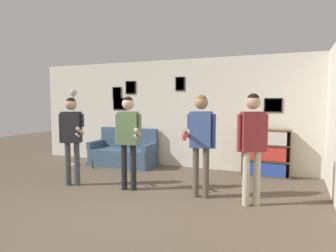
{
  "coord_description": "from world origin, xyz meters",
  "views": [
    {
      "loc": [
        2.53,
        -3.43,
        1.66
      ],
      "look_at": [
        0.31,
        1.81,
        1.19
      ],
      "focal_mm": 32.0,
      "sensor_mm": 36.0,
      "label": 1
    }
  ],
  "objects": [
    {
      "name": "couch",
      "position": [
        -1.55,
        3.24,
        0.3
      ],
      "size": [
        1.73,
        0.8,
        0.94
      ],
      "color": "#3D5670",
      "rests_on": "ground_plane"
    },
    {
      "name": "floor_lamp",
      "position": [
        -2.71,
        2.73,
        1.29
      ],
      "size": [
        0.28,
        0.28,
        1.97
      ],
      "color": "#ADA89E",
      "rests_on": "ground_plane"
    },
    {
      "name": "wall_back",
      "position": [
        -0.01,
        3.65,
        1.35
      ],
      "size": [
        8.73,
        0.08,
        2.7
      ],
      "color": "silver",
      "rests_on": "ground_plane"
    },
    {
      "name": "person_spectator_near_bookshelf",
      "position": [
        1.94,
        1.37,
        1.11
      ],
      "size": [
        0.45,
        0.35,
        1.78
      ],
      "color": "#B7AD99",
      "rests_on": "ground_plane"
    },
    {
      "name": "bottle_on_floor",
      "position": [
        -2.05,
        2.58,
        0.09
      ],
      "size": [
        0.07,
        0.07,
        0.24
      ],
      "color": "#3D6638",
      "rests_on": "ground_plane"
    },
    {
      "name": "ground_plane",
      "position": [
        0.0,
        0.0,
        0.0
      ],
      "size": [
        20.0,
        20.0,
        0.0
      ],
      "primitive_type": "plane",
      "color": "brown"
    },
    {
      "name": "person_watcher_holding_cup",
      "position": [
        1.08,
        1.45,
        1.1
      ],
      "size": [
        0.5,
        0.45,
        1.77
      ],
      "color": "brown",
      "rests_on": "ground_plane"
    },
    {
      "name": "bookshelf",
      "position": [
        1.98,
        3.43,
        0.52
      ],
      "size": [
        1.03,
        0.3,
        1.04
      ],
      "color": "brown",
      "rests_on": "ground_plane"
    },
    {
      "name": "person_player_foreground_center",
      "position": [
        -0.29,
        1.35,
        1.08
      ],
      "size": [
        0.55,
        0.44,
        1.75
      ],
      "color": "black",
      "rests_on": "ground_plane"
    },
    {
      "name": "drinking_cup",
      "position": [
        1.93,
        3.44,
        1.09
      ],
      "size": [
        0.09,
        0.09,
        0.1
      ],
      "color": "yellow",
      "rests_on": "bookshelf"
    },
    {
      "name": "person_player_foreground_left",
      "position": [
        -1.47,
        1.19,
        1.07
      ],
      "size": [
        0.58,
        0.42,
        1.73
      ],
      "color": "#3D4247",
      "rests_on": "ground_plane"
    }
  ]
}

